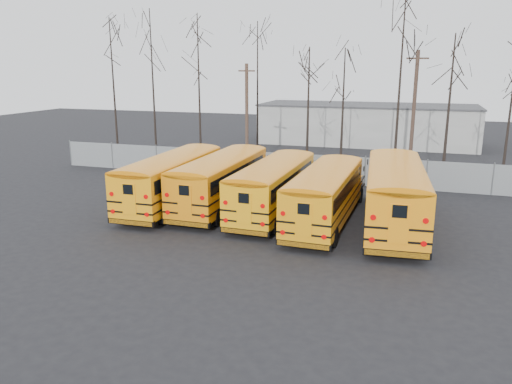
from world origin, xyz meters
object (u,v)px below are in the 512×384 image
(bus_b, at_px, (223,176))
(utility_pole_right, at_px, (414,110))
(bus_a, at_px, (173,176))
(utility_pole_left, at_px, (247,117))
(bus_d, at_px, (326,191))
(bus_c, at_px, (274,183))
(bus_e, at_px, (395,189))

(bus_b, height_order, utility_pole_right, utility_pole_right)
(bus_a, height_order, utility_pole_left, utility_pole_left)
(utility_pole_right, bearing_deg, bus_b, -129.79)
(bus_d, relative_size, utility_pole_right, 1.17)
(bus_c, distance_m, utility_pole_right, 16.52)
(bus_a, height_order, bus_b, bus_a)
(bus_d, height_order, utility_pole_left, utility_pole_left)
(bus_c, bearing_deg, bus_b, 173.99)
(bus_b, distance_m, bus_c, 3.26)
(bus_c, distance_m, bus_d, 3.17)
(bus_a, xyz_separation_m, bus_c, (6.05, 0.27, -0.06))
(utility_pole_right, bearing_deg, bus_d, -108.36)
(bus_d, height_order, bus_e, bus_e)
(bus_a, bearing_deg, utility_pole_left, 85.46)
(utility_pole_left, bearing_deg, bus_e, -29.49)
(bus_a, relative_size, bus_e, 0.92)
(bus_a, bearing_deg, bus_b, 12.49)
(utility_pole_right, bearing_deg, bus_e, -96.21)
(utility_pole_left, bearing_deg, bus_a, -79.26)
(bus_a, xyz_separation_m, bus_b, (2.82, 0.68, -0.00))
(bus_d, xyz_separation_m, utility_pole_right, (3.84, 15.62, 2.96))
(bus_b, bearing_deg, bus_d, -11.34)
(bus_e, xyz_separation_m, utility_pole_right, (0.44, 15.06, 2.76))
(bus_b, distance_m, bus_e, 9.71)
(bus_a, bearing_deg, bus_e, -1.40)
(bus_b, distance_m, utility_pole_right, 17.77)
(bus_c, bearing_deg, utility_pole_left, 117.46)
(bus_a, relative_size, utility_pole_left, 1.36)
(bus_b, relative_size, bus_d, 1.03)
(bus_d, xyz_separation_m, utility_pole_left, (-8.42, 11.84, 2.46))
(bus_c, height_order, utility_pole_left, utility_pole_left)
(bus_c, distance_m, bus_e, 6.45)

